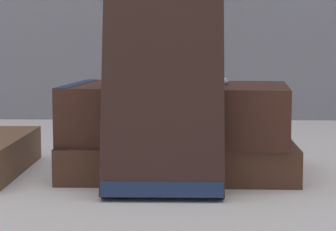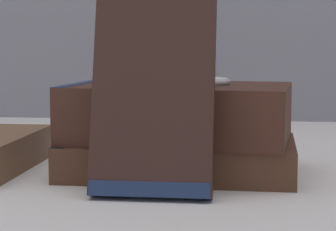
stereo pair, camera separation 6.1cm
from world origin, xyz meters
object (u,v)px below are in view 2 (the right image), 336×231
at_px(pocket_watch, 204,81).
at_px(reading_glasses, 160,148).
at_px(book_flat_top, 173,112).
at_px(book_flat_bottom, 174,157).
at_px(book_leaning_front, 153,99).

height_order(pocket_watch, reading_glasses, pocket_watch).
bearing_deg(book_flat_top, reading_glasses, 107.62).
bearing_deg(book_flat_bottom, pocket_watch, 10.19).
height_order(book_leaning_front, pocket_watch, book_leaning_front).
height_order(book_flat_bottom, book_flat_top, book_flat_top).
bearing_deg(book_leaning_front, book_flat_top, 86.72).
bearing_deg(reading_glasses, book_leaning_front, -60.82).
xyz_separation_m(book_flat_top, book_leaning_front, (-0.01, -0.09, 0.02)).
relative_size(book_flat_top, book_leaning_front, 1.28).
bearing_deg(pocket_watch, book_leaning_front, -109.02).
bearing_deg(book_flat_bottom, book_leaning_front, -92.88).
height_order(book_leaning_front, reading_glasses, book_leaning_front).
xyz_separation_m(book_flat_top, pocket_watch, (0.03, 0.00, 0.03)).
height_order(book_flat_top, pocket_watch, pocket_watch).
distance_m(book_leaning_front, reading_glasses, 0.24).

